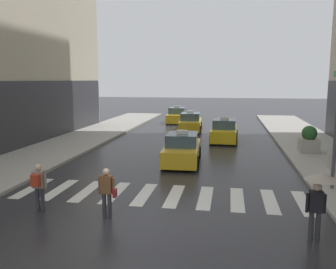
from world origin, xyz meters
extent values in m
plane|color=#26262B|center=(0.00, 0.00, 0.00)|extent=(160.00, 160.00, 0.00)
cube|color=silver|center=(-5.40, 3.00, 0.00)|extent=(0.50, 2.80, 0.01)
cube|color=silver|center=(-4.20, 3.00, 0.00)|extent=(0.50, 2.80, 0.01)
cube|color=silver|center=(-3.00, 3.00, 0.00)|extent=(0.50, 2.80, 0.01)
cube|color=silver|center=(-1.80, 3.00, 0.00)|extent=(0.50, 2.80, 0.01)
cube|color=silver|center=(-0.60, 3.00, 0.00)|extent=(0.50, 2.80, 0.01)
cube|color=silver|center=(0.60, 3.00, 0.00)|extent=(0.50, 2.80, 0.01)
cube|color=silver|center=(1.80, 3.00, 0.00)|extent=(0.50, 2.80, 0.01)
cube|color=silver|center=(3.00, 3.00, 0.00)|extent=(0.50, 2.80, 0.01)
cube|color=silver|center=(4.20, 3.00, 0.00)|extent=(0.50, 2.80, 0.01)
cube|color=silver|center=(5.40, 3.00, 0.00)|extent=(0.50, 2.80, 0.01)
cube|color=#2D2D33|center=(-10.45, 8.54, 2.20)|extent=(0.10, 31.36, 4.40)
cylinder|color=#47474C|center=(6.78, 4.61, 2.55)|extent=(0.14, 0.14, 4.80)
cube|color=gold|center=(0.16, 8.65, 0.56)|extent=(2.00, 4.57, 0.84)
cube|color=#384C5B|center=(0.16, 8.55, 1.30)|extent=(1.69, 2.17, 0.64)
cube|color=silver|center=(0.16, 8.55, 1.71)|extent=(0.61, 0.27, 0.18)
cylinder|color=black|center=(-0.76, 9.96, 0.33)|extent=(0.25, 0.67, 0.66)
cylinder|color=black|center=(0.95, 10.04, 0.33)|extent=(0.25, 0.67, 0.66)
cylinder|color=black|center=(-0.64, 7.26, 0.33)|extent=(0.25, 0.67, 0.66)
cylinder|color=black|center=(1.07, 7.34, 0.33)|extent=(0.25, 0.67, 0.66)
cube|color=#F2EAB2|center=(-0.57, 10.89, 0.60)|extent=(0.20, 0.05, 0.14)
cube|color=#F2EAB2|center=(0.69, 10.95, 0.60)|extent=(0.20, 0.05, 0.14)
cube|color=yellow|center=(2.31, 16.03, 0.56)|extent=(1.93, 4.55, 0.84)
cube|color=#384C5B|center=(2.30, 15.93, 1.30)|extent=(1.66, 2.14, 0.64)
cube|color=silver|center=(2.30, 15.93, 1.71)|extent=(0.61, 0.26, 0.18)
cylinder|color=black|center=(1.49, 17.40, 0.33)|extent=(0.24, 0.67, 0.66)
cylinder|color=black|center=(3.20, 17.35, 0.33)|extent=(0.24, 0.67, 0.66)
cylinder|color=black|center=(1.41, 14.70, 0.33)|extent=(0.24, 0.67, 0.66)
cylinder|color=black|center=(3.12, 14.66, 0.33)|extent=(0.24, 0.67, 0.66)
cube|color=#F2EAB2|center=(1.74, 18.32, 0.60)|extent=(0.20, 0.05, 0.14)
cube|color=#F2EAB2|center=(3.00, 18.28, 0.60)|extent=(0.20, 0.05, 0.14)
cube|color=gold|center=(-0.70, 20.72, 0.56)|extent=(2.00, 4.57, 0.84)
cube|color=#384C5B|center=(-0.70, 20.62, 1.30)|extent=(1.69, 2.17, 0.64)
cube|color=silver|center=(-0.70, 20.62, 1.71)|extent=(0.61, 0.27, 0.18)
cylinder|color=black|center=(-1.61, 22.03, 0.33)|extent=(0.25, 0.67, 0.66)
cylinder|color=black|center=(0.09, 22.10, 0.33)|extent=(0.25, 0.67, 0.66)
cylinder|color=black|center=(-1.50, 19.33, 0.33)|extent=(0.25, 0.67, 0.66)
cylinder|color=black|center=(0.21, 19.41, 0.33)|extent=(0.25, 0.67, 0.66)
cube|color=#F2EAB2|center=(-1.43, 22.96, 0.60)|extent=(0.20, 0.05, 0.14)
cube|color=#F2EAB2|center=(-0.17, 23.01, 0.60)|extent=(0.20, 0.05, 0.14)
cube|color=gold|center=(-2.69, 26.62, 0.56)|extent=(1.81, 4.50, 0.84)
cube|color=#384C5B|center=(-2.69, 26.52, 1.30)|extent=(1.60, 2.10, 0.64)
cube|color=silver|center=(-2.69, 26.52, 1.71)|extent=(0.60, 0.24, 0.18)
cylinder|color=black|center=(-3.55, 27.97, 0.33)|extent=(0.22, 0.66, 0.66)
cylinder|color=black|center=(-1.84, 27.97, 0.33)|extent=(0.22, 0.66, 0.66)
cylinder|color=black|center=(-3.55, 25.27, 0.33)|extent=(0.22, 0.66, 0.66)
cylinder|color=black|center=(-1.84, 25.27, 0.33)|extent=(0.22, 0.66, 0.66)
cube|color=#F2EAB2|center=(-3.32, 28.89, 0.60)|extent=(0.20, 0.04, 0.14)
cube|color=#F2EAB2|center=(-2.06, 28.89, 0.60)|extent=(0.20, 0.04, 0.14)
cylinder|color=#333338|center=(4.97, -0.12, 0.41)|extent=(0.14, 0.14, 0.82)
cylinder|color=#333338|center=(5.15, -0.12, 0.41)|extent=(0.14, 0.14, 0.82)
cube|color=black|center=(5.06, -0.12, 1.12)|extent=(0.36, 0.24, 0.60)
sphere|color=beige|center=(5.06, -0.12, 1.54)|extent=(0.22, 0.22, 0.22)
cylinder|color=black|center=(4.83, -0.12, 1.07)|extent=(0.09, 0.09, 0.55)
cylinder|color=black|center=(5.29, -0.12, 1.07)|extent=(0.09, 0.09, 0.55)
cylinder|color=#4C4C4C|center=(5.18, -0.12, 1.42)|extent=(0.02, 0.02, 1.00)
cone|color=gray|center=(5.18, -0.12, 1.84)|extent=(0.96, 0.96, 0.20)
cylinder|color=#333338|center=(-3.80, 0.64, 0.41)|extent=(0.14, 0.14, 0.82)
cylinder|color=#333338|center=(-3.62, 0.64, 0.41)|extent=(0.14, 0.14, 0.82)
cube|color=gray|center=(-3.71, 0.64, 1.12)|extent=(0.36, 0.24, 0.60)
sphere|color=beige|center=(-3.71, 0.64, 1.54)|extent=(0.22, 0.22, 0.22)
cylinder|color=gray|center=(-3.94, 0.64, 1.07)|extent=(0.09, 0.09, 0.55)
cylinder|color=gray|center=(-3.48, 0.64, 1.07)|extent=(0.09, 0.09, 0.55)
cube|color=#B23319|center=(-3.71, 0.42, 1.14)|extent=(0.28, 0.18, 0.40)
cylinder|color=#333338|center=(-1.34, 0.46, 0.41)|extent=(0.14, 0.14, 0.82)
cylinder|color=#333338|center=(-1.16, 0.46, 0.41)|extent=(0.14, 0.14, 0.82)
cube|color=brown|center=(-1.25, 0.46, 1.12)|extent=(0.36, 0.24, 0.60)
sphere|color=beige|center=(-1.25, 0.46, 1.54)|extent=(0.22, 0.22, 0.22)
cylinder|color=brown|center=(-1.48, 0.46, 1.07)|extent=(0.09, 0.09, 0.55)
cylinder|color=brown|center=(-1.02, 0.46, 1.07)|extent=(0.09, 0.09, 0.55)
cube|color=maroon|center=(-0.97, 0.46, 0.84)|extent=(0.10, 0.20, 0.28)
cube|color=#A8A399|center=(7.41, 12.07, 0.55)|extent=(1.10, 1.10, 0.80)
sphere|color=#285628|center=(7.41, 12.07, 1.30)|extent=(0.90, 0.90, 0.90)
camera|label=1|loc=(2.61, -10.18, 4.47)|focal=38.07mm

